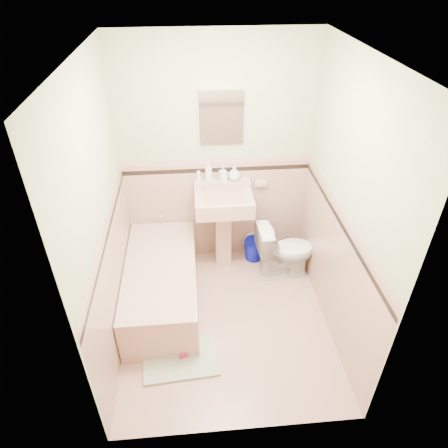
{
  "coord_description": "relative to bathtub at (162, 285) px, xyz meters",
  "views": [
    {
      "loc": [
        -0.26,
        -2.71,
        3.08
      ],
      "look_at": [
        0.0,
        0.25,
        1.0
      ],
      "focal_mm": 32.12,
      "sensor_mm": 36.0,
      "label": 1
    }
  ],
  "objects": [
    {
      "name": "floor",
      "position": [
        0.63,
        -0.33,
        -0.23
      ],
      "size": [
        2.2,
        2.2,
        0.0
      ],
      "primitive_type": "plane",
      "color": "tan",
      "rests_on": "ground"
    },
    {
      "name": "ceiling",
      "position": [
        0.63,
        -0.33,
        2.27
      ],
      "size": [
        2.2,
        2.2,
        0.0
      ],
      "primitive_type": "plane",
      "rotation": [
        3.14,
        0.0,
        0.0
      ],
      "color": "white",
      "rests_on": "ground"
    },
    {
      "name": "wall_back",
      "position": [
        0.63,
        0.77,
        1.02
      ],
      "size": [
        2.5,
        0.0,
        2.5
      ],
      "primitive_type": "plane",
      "rotation": [
        1.57,
        0.0,
        0.0
      ],
      "color": "beige",
      "rests_on": "ground"
    },
    {
      "name": "wall_front",
      "position": [
        0.63,
        -1.43,
        1.02
      ],
      "size": [
        2.5,
        0.0,
        2.5
      ],
      "primitive_type": "plane",
      "rotation": [
        -1.57,
        0.0,
        0.0
      ],
      "color": "beige",
      "rests_on": "ground"
    },
    {
      "name": "wall_left",
      "position": [
        -0.37,
        -0.33,
        1.02
      ],
      "size": [
        0.0,
        2.5,
        2.5
      ],
      "primitive_type": "plane",
      "rotation": [
        1.57,
        0.0,
        1.57
      ],
      "color": "beige",
      "rests_on": "ground"
    },
    {
      "name": "wall_right",
      "position": [
        1.63,
        -0.33,
        1.02
      ],
      "size": [
        0.0,
        2.5,
        2.5
      ],
      "primitive_type": "plane",
      "rotation": [
        1.57,
        0.0,
        -1.57
      ],
      "color": "beige",
      "rests_on": "ground"
    },
    {
      "name": "wainscot_back",
      "position": [
        0.63,
        0.76,
        0.38
      ],
      "size": [
        2.0,
        0.0,
        2.0
      ],
      "primitive_type": "plane",
      "rotation": [
        1.57,
        0.0,
        0.0
      ],
      "color": "tan",
      "rests_on": "ground"
    },
    {
      "name": "wainscot_front",
      "position": [
        0.63,
        -1.42,
        0.38
      ],
      "size": [
        2.0,
        0.0,
        2.0
      ],
      "primitive_type": "plane",
      "rotation": [
        -1.57,
        0.0,
        0.0
      ],
      "color": "tan",
      "rests_on": "ground"
    },
    {
      "name": "wainscot_left",
      "position": [
        -0.36,
        -0.33,
        0.38
      ],
      "size": [
        0.0,
        2.2,
        2.2
      ],
      "primitive_type": "plane",
      "rotation": [
        1.57,
        0.0,
        1.57
      ],
      "color": "tan",
      "rests_on": "ground"
    },
    {
      "name": "wainscot_right",
      "position": [
        1.62,
        -0.33,
        0.38
      ],
      "size": [
        0.0,
        2.2,
        2.2
      ],
      "primitive_type": "plane",
      "rotation": [
        1.57,
        0.0,
        -1.57
      ],
      "color": "tan",
      "rests_on": "ground"
    },
    {
      "name": "accent_back",
      "position": [
        0.63,
        0.75,
        0.9
      ],
      "size": [
        2.0,
        0.0,
        2.0
      ],
      "primitive_type": "plane",
      "rotation": [
        1.57,
        0.0,
        0.0
      ],
      "color": "black",
      "rests_on": "ground"
    },
    {
      "name": "accent_front",
      "position": [
        0.63,
        -1.41,
        0.9
      ],
      "size": [
        2.0,
        0.0,
        2.0
      ],
      "primitive_type": "plane",
      "rotation": [
        -1.57,
        0.0,
        0.0
      ],
      "color": "black",
      "rests_on": "ground"
    },
    {
      "name": "accent_left",
      "position": [
        -0.35,
        -0.33,
        0.89
      ],
      "size": [
        0.0,
        2.2,
        2.2
      ],
      "primitive_type": "plane",
      "rotation": [
        1.57,
        0.0,
        1.57
      ],
      "color": "black",
      "rests_on": "ground"
    },
    {
      "name": "accent_right",
      "position": [
        1.61,
        -0.33,
        0.89
      ],
      "size": [
        0.0,
        2.2,
        2.2
      ],
      "primitive_type": "plane",
      "rotation": [
        1.57,
        0.0,
        -1.57
      ],
      "color": "black",
      "rests_on": "ground"
    },
    {
      "name": "cap_back",
      "position": [
        0.63,
        0.75,
        0.99
      ],
      "size": [
        2.0,
        0.0,
        2.0
      ],
      "primitive_type": "plane",
      "rotation": [
        1.57,
        0.0,
        0.0
      ],
      "color": "tan",
      "rests_on": "ground"
    },
    {
      "name": "cap_front",
      "position": [
        0.63,
        -1.41,
        0.99
      ],
      "size": [
        2.0,
        0.0,
        2.0
      ],
      "primitive_type": "plane",
      "rotation": [
        -1.57,
        0.0,
        0.0
      ],
      "color": "tan",
      "rests_on": "ground"
    },
    {
      "name": "cap_left",
      "position": [
        -0.35,
        -0.33,
        1.0
      ],
      "size": [
        0.0,
        2.2,
        2.2
      ],
      "primitive_type": "plane",
      "rotation": [
        1.57,
        0.0,
        1.57
      ],
      "color": "tan",
      "rests_on": "ground"
    },
    {
      "name": "cap_right",
      "position": [
        1.61,
        -0.33,
        1.0
      ],
      "size": [
        0.0,
        2.2,
        2.2
      ],
      "primitive_type": "plane",
      "rotation": [
        1.57,
        0.0,
        -1.57
      ],
      "color": "tan",
      "rests_on": "ground"
    },
    {
      "name": "bathtub",
      "position": [
        0.0,
        0.0,
        0.0
      ],
      "size": [
        0.7,
        1.5,
        0.45
      ],
      "primitive_type": "cube",
      "color": "tan",
      "rests_on": "floor"
    },
    {
      "name": "tub_faucet",
      "position": [
        0.0,
        0.72,
        0.41
      ],
      "size": [
        0.04,
        0.12,
        0.04
      ],
      "primitive_type": "cylinder",
      "rotation": [
        1.57,
        0.0,
        0.0
      ],
      "color": "silver",
      "rests_on": "wall_back"
    },
    {
      "name": "sink",
      "position": [
        0.68,
        0.53,
        0.25
      ],
      "size": [
        0.6,
        0.5,
        0.95
      ],
      "primitive_type": null,
      "color": "tan",
      "rests_on": "floor"
    },
    {
      "name": "sink_faucet",
      "position": [
        0.68,
        0.67,
        0.72
      ],
      "size": [
        0.02,
        0.02,
        0.1
      ],
      "primitive_type": "cylinder",
      "color": "silver",
      "rests_on": "sink"
    },
    {
      "name": "medicine_cabinet",
      "position": [
        0.68,
        0.74,
        1.47
      ],
      "size": [
        0.43,
        0.04,
        0.53
      ],
      "primitive_type": "cube",
      "color": "white",
      "rests_on": "wall_back"
    },
    {
      "name": "soap_dish",
      "position": [
        1.1,
        0.73,
        0.72
      ],
      "size": [
        0.13,
        0.07,
        0.04
      ],
      "primitive_type": "cube",
      "color": "tan",
      "rests_on": "wall_back"
    },
    {
      "name": "soap_bottle_left",
      "position": [
        0.54,
        0.71,
        0.9
      ],
      "size": [
        0.11,
        0.11,
        0.22
      ],
      "primitive_type": "imported",
      "rotation": [
        0.0,
        0.0,
        -0.35
      ],
      "color": "#B2B2B2",
      "rests_on": "sink"
    },
    {
      "name": "soap_bottle_mid",
      "position": [
        0.69,
        0.71,
        0.87
      ],
      "size": [
        0.09,
        0.09,
        0.16
      ],
      "primitive_type": "imported",
      "rotation": [
        0.0,
        0.0,
        0.21
      ],
      "color": "#B2B2B2",
      "rests_on": "sink"
    },
    {
      "name": "soap_bottle_right",
      "position": [
        0.81,
        0.71,
        0.87
      ],
      "size": [
        0.14,
        0.14,
        0.16
      ],
      "primitive_type": "imported",
      "rotation": [
        0.0,
        0.0,
        0.07
      ],
      "color": "#B2B2B2",
      "rests_on": "sink"
    },
    {
      "name": "tube",
      "position": [
        0.43,
        0.71,
        0.85
      ],
      "size": [
        0.04,
        0.04,
        0.12
      ],
      "primitive_type": "cylinder",
      "rotation": [
        0.0,
        0.0,
        -0.05
      ],
      "color": "white",
      "rests_on": "sink"
    },
    {
      "name": "toilet",
      "position": [
        1.34,
        0.32,
        0.1
      ],
      "size": [
        0.66,
        0.4,
        0.65
      ],
      "primitive_type": "imported",
      "rotation": [
        0.0,
        0.0,
        1.63
      ],
      "color": "white",
      "rests_on": "floor"
    },
    {
      "name": "bucket",
      "position": [
        1.05,
        0.61,
        -0.1
      ],
      "size": [
        0.32,
        0.32,
        0.25
      ],
      "primitive_type": null,
      "rotation": [
        0.0,
        0.0,
        0.37
      ],
      "color": "#050C99",
      "rests_on": "floor"
    },
    {
      "name": "bath_mat",
      "position": [
        0.18,
        -0.76,
        -0.21
      ],
      "size": [
        0.69,
        0.49,
        0.03
      ],
      "primitive_type": "cube",
      "rotation": [
        0.0,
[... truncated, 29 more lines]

